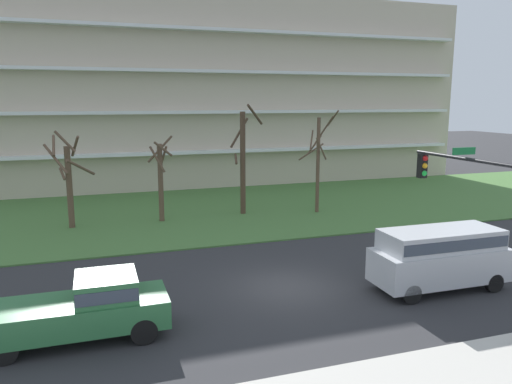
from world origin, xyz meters
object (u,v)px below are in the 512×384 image
(tree_far_left, at_px, (68,179))
(tree_center, at_px, (243,159))
(van_silver_near_left, at_px, (440,254))
(pickup_green_center_left, at_px, (85,307))
(tree_left, at_px, (161,177))
(tree_right, at_px, (318,159))
(traffic_signal_mast, at_px, (483,205))

(tree_far_left, height_order, tree_center, tree_center)
(tree_center, distance_m, van_silver_near_left, 14.97)
(van_silver_near_left, distance_m, pickup_green_center_left, 12.82)
(tree_center, bearing_deg, tree_left, -176.19)
(tree_center, height_order, pickup_green_center_left, tree_center)
(tree_right, xyz_separation_m, traffic_signal_mast, (-1.94, -16.06, 0.39))
(tree_center, bearing_deg, tree_far_left, -177.58)
(tree_left, xyz_separation_m, tree_right, (9.87, -0.66, 0.79))
(van_silver_near_left, xyz_separation_m, traffic_signal_mast, (-0.71, -2.66, 2.51))
(tree_left, bearing_deg, tree_right, -3.81)
(tree_center, xyz_separation_m, tree_right, (4.69, -1.00, -0.01))
(tree_right, relative_size, pickup_green_center_left, 1.22)
(tree_far_left, bearing_deg, tree_center, 2.42)
(van_silver_near_left, relative_size, pickup_green_center_left, 0.97)
(tree_left, xyz_separation_m, tree_center, (5.17, 0.34, 0.81))
(tree_center, bearing_deg, tree_right, -12.05)
(tree_center, bearing_deg, van_silver_near_left, -76.47)
(traffic_signal_mast, bearing_deg, pickup_green_center_left, 167.61)
(tree_right, relative_size, van_silver_near_left, 1.26)
(pickup_green_center_left, height_order, traffic_signal_mast, traffic_signal_mast)
(tree_left, height_order, tree_center, tree_center)
(tree_left, distance_m, traffic_signal_mast, 18.54)
(tree_right, bearing_deg, tree_center, 167.95)
(tree_right, xyz_separation_m, pickup_green_center_left, (-14.04, -13.41, -2.50))
(tree_right, xyz_separation_m, van_silver_near_left, (-1.22, -13.41, -2.12))
(tree_center, relative_size, traffic_signal_mast, 1.23)
(tree_center, distance_m, traffic_signal_mast, 17.29)
(tree_far_left, bearing_deg, tree_right, -2.18)
(tree_far_left, distance_m, pickup_green_center_left, 14.13)
(tree_far_left, height_order, pickup_green_center_left, tree_far_left)
(tree_center, distance_m, pickup_green_center_left, 17.36)
(tree_right, distance_m, traffic_signal_mast, 16.19)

